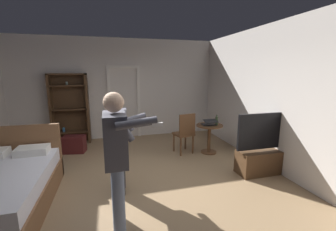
% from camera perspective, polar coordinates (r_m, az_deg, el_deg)
% --- Properties ---
extents(ground_plane, '(7.02, 7.02, 0.00)m').
position_cam_1_polar(ground_plane, '(3.91, -9.88, -18.82)').
color(ground_plane, '#997A56').
extents(wall_back, '(6.00, 0.12, 2.89)m').
position_cam_1_polar(wall_back, '(6.65, -12.99, 6.70)').
color(wall_back, silver).
rests_on(wall_back, ground_plane).
extents(wall_right, '(0.12, 6.62, 2.89)m').
position_cam_1_polar(wall_right, '(4.67, 28.16, 3.80)').
color(wall_right, silver).
rests_on(wall_right, ground_plane).
extents(doorway_frame, '(0.93, 0.08, 2.13)m').
position_cam_1_polar(doorway_frame, '(6.60, -11.35, 4.77)').
color(doorway_frame, white).
rests_on(doorway_frame, ground_plane).
extents(bookshelf, '(0.98, 0.32, 1.91)m').
position_cam_1_polar(bookshelf, '(6.55, -24.19, 2.27)').
color(bookshelf, '#4C331E').
rests_on(bookshelf, ground_plane).
extents(tv_flatscreen, '(1.19, 0.40, 1.20)m').
position_cam_1_polar(tv_flatscreen, '(4.70, 23.52, -9.51)').
color(tv_flatscreen, '#4C331E').
rests_on(tv_flatscreen, ground_plane).
extents(side_table, '(0.63, 0.63, 0.70)m').
position_cam_1_polar(side_table, '(5.41, 10.69, -4.75)').
color(side_table, brown).
rests_on(side_table, ground_plane).
extents(laptop, '(0.34, 0.34, 0.15)m').
position_cam_1_polar(laptop, '(5.28, 10.69, -1.98)').
color(laptop, black).
rests_on(laptop, side_table).
extents(bottle_on_table, '(0.06, 0.06, 0.25)m').
position_cam_1_polar(bottle_on_table, '(5.32, 12.56, -1.37)').
color(bottle_on_table, '#314324').
rests_on(bottle_on_table, side_table).
extents(wooden_chair, '(0.50, 0.50, 0.99)m').
position_cam_1_polar(wooden_chair, '(5.25, 4.45, -4.24)').
color(wooden_chair, brown).
rests_on(wooden_chair, ground_plane).
extents(person_blue_shirt, '(0.64, 0.62, 1.73)m').
position_cam_1_polar(person_blue_shirt, '(2.71, -13.24, -9.23)').
color(person_blue_shirt, slate).
rests_on(person_blue_shirt, ground_plane).
extents(person_striped_shirt, '(0.61, 0.60, 1.60)m').
position_cam_1_polar(person_striped_shirt, '(3.57, -12.55, -5.87)').
color(person_striped_shirt, '#333338').
rests_on(person_striped_shirt, ground_plane).
extents(suitcase_dark, '(0.56, 0.40, 0.42)m').
position_cam_1_polar(suitcase_dark, '(5.87, -23.24, -6.88)').
color(suitcase_dark, '#4C1919').
rests_on(suitcase_dark, ground_plane).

